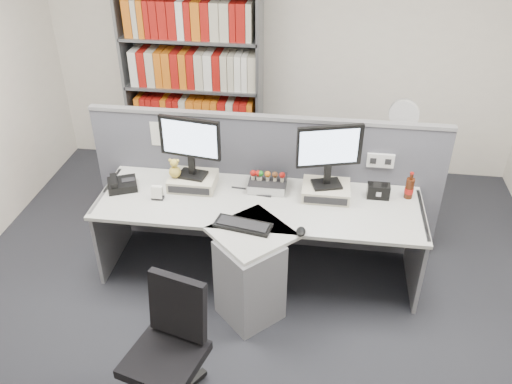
# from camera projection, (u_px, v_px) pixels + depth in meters

# --- Properties ---
(ground) EXTENTS (5.50, 5.50, 0.00)m
(ground) POSITION_uv_depth(u_px,v_px,m) (244.00, 343.00, 3.97)
(ground) COLOR #2C2E34
(ground) RESTS_ON ground
(room_shell) EXTENTS (5.04, 5.54, 2.72)m
(room_shell) POSITION_uv_depth(u_px,v_px,m) (240.00, 124.00, 3.00)
(room_shell) COLOR white
(room_shell) RESTS_ON ground
(partition) EXTENTS (3.00, 0.08, 1.27)m
(partition) POSITION_uv_depth(u_px,v_px,m) (266.00, 181.00, 4.66)
(partition) COLOR #575862
(partition) RESTS_ON ground
(desk) EXTENTS (2.60, 1.20, 0.72)m
(desk) POSITION_uv_depth(u_px,v_px,m) (255.00, 245.00, 4.21)
(desk) COLOR beige
(desk) RESTS_ON ground
(monitor_riser_left) EXTENTS (0.38, 0.31, 0.10)m
(monitor_riser_left) POSITION_uv_depth(u_px,v_px,m) (193.00, 181.00, 4.43)
(monitor_riser_left) COLOR beige
(monitor_riser_left) RESTS_ON desk
(monitor_riser_right) EXTENTS (0.38, 0.31, 0.10)m
(monitor_riser_right) POSITION_uv_depth(u_px,v_px,m) (326.00, 191.00, 4.30)
(monitor_riser_right) COLOR beige
(monitor_riser_right) RESTS_ON desk
(monitor_left) EXTENTS (0.51, 0.20, 0.52)m
(monitor_left) POSITION_uv_depth(u_px,v_px,m) (190.00, 142.00, 4.24)
(monitor_left) COLOR black
(monitor_left) RESTS_ON monitor_riser_left
(monitor_right) EXTENTS (0.50, 0.22, 0.52)m
(monitor_right) POSITION_uv_depth(u_px,v_px,m) (329.00, 151.00, 4.11)
(monitor_right) COLOR black
(monitor_right) RESTS_ON monitor_riser_right
(desktop_pc) EXTENTS (0.30, 0.27, 0.08)m
(desktop_pc) POSITION_uv_depth(u_px,v_px,m) (268.00, 183.00, 4.42)
(desktop_pc) COLOR black
(desktop_pc) RESTS_ON desk
(figurines) EXTENTS (0.29, 0.05, 0.09)m
(figurines) POSITION_uv_depth(u_px,v_px,m) (266.00, 175.00, 4.35)
(figurines) COLOR beige
(figurines) RESTS_ON desktop_pc
(keyboard) EXTENTS (0.45, 0.24, 0.03)m
(keyboard) POSITION_uv_depth(u_px,v_px,m) (243.00, 225.00, 3.97)
(keyboard) COLOR black
(keyboard) RESTS_ON desk
(mouse) EXTENTS (0.07, 0.11, 0.04)m
(mouse) POSITION_uv_depth(u_px,v_px,m) (301.00, 232.00, 3.89)
(mouse) COLOR black
(mouse) RESTS_ON desk
(desk_phone) EXTENTS (0.30, 0.29, 0.10)m
(desk_phone) POSITION_uv_depth(u_px,v_px,m) (122.00, 184.00, 4.41)
(desk_phone) COLOR black
(desk_phone) RESTS_ON desk
(desk_calendar) EXTENTS (0.10, 0.07, 0.12)m
(desk_calendar) POSITION_uv_depth(u_px,v_px,m) (157.00, 193.00, 4.27)
(desk_calendar) COLOR black
(desk_calendar) RESTS_ON desk
(plush_toy) EXTENTS (0.10, 0.10, 0.17)m
(plush_toy) POSITION_uv_depth(u_px,v_px,m) (175.00, 169.00, 4.35)
(plush_toy) COLOR gold
(plush_toy) RESTS_ON monitor_riser_left
(speaker) EXTENTS (0.18, 0.10, 0.12)m
(speaker) POSITION_uv_depth(u_px,v_px,m) (378.00, 191.00, 4.28)
(speaker) COLOR black
(speaker) RESTS_ON desk
(cola_bottle) EXTENTS (0.07, 0.07, 0.23)m
(cola_bottle) POSITION_uv_depth(u_px,v_px,m) (409.00, 188.00, 4.26)
(cola_bottle) COLOR #3F190A
(cola_bottle) RESTS_ON desk
(shelving_unit) EXTENTS (1.41, 0.40, 2.00)m
(shelving_unit) POSITION_uv_depth(u_px,v_px,m) (194.00, 89.00, 5.58)
(shelving_unit) COLOR slate
(shelving_unit) RESTS_ON ground
(filing_cabinet) EXTENTS (0.45, 0.61, 0.70)m
(filing_cabinet) POSITION_uv_depth(u_px,v_px,m) (394.00, 177.00, 5.30)
(filing_cabinet) COLOR slate
(filing_cabinet) RESTS_ON ground
(desk_fan) EXTENTS (0.28, 0.17, 0.47)m
(desk_fan) POSITION_uv_depth(u_px,v_px,m) (404.00, 117.00, 4.95)
(desk_fan) COLOR white
(desk_fan) RESTS_ON filing_cabinet
(office_chair) EXTENTS (0.61, 0.61, 0.92)m
(office_chair) POSITION_uv_depth(u_px,v_px,m) (170.00, 346.00, 3.31)
(office_chair) COLOR silver
(office_chair) RESTS_ON ground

